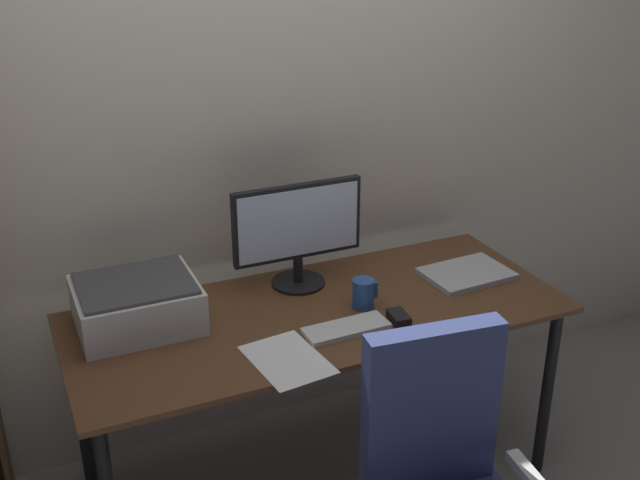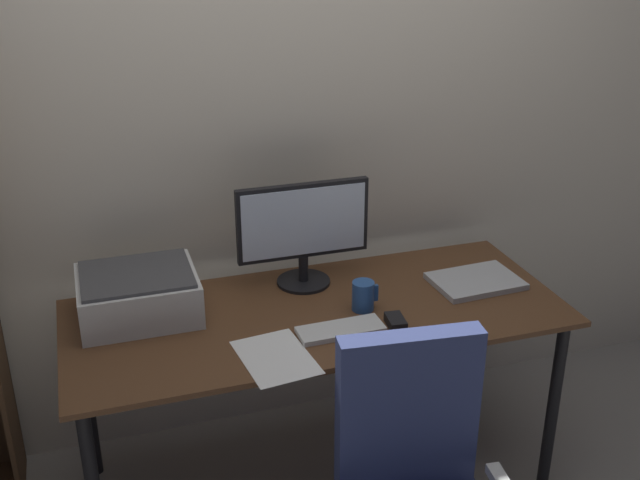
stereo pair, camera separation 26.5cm
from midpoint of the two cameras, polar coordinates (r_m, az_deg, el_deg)
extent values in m
plane|color=gray|center=(3.16, 2.30, -17.10)|extent=(12.00, 12.00, 0.00)
cube|color=beige|center=(2.99, -0.81, 8.94)|extent=(6.40, 0.10, 2.60)
cube|color=#56351E|center=(2.74, 2.55, -5.46)|extent=(1.74, 0.72, 0.02)
cylinder|color=black|center=(3.06, 19.16, -11.58)|extent=(0.04, 0.04, 0.72)
cylinder|color=black|center=(3.06, -14.34, -11.00)|extent=(0.04, 0.04, 0.72)
cylinder|color=black|center=(3.48, 13.39, -6.33)|extent=(0.04, 0.04, 0.72)
cylinder|color=black|center=(2.92, 1.38, -3.11)|extent=(0.20, 0.20, 0.01)
cylinder|color=black|center=(2.90, 1.39, -2.13)|extent=(0.04, 0.04, 0.10)
cube|color=black|center=(2.82, 1.43, 1.38)|extent=(0.49, 0.03, 0.28)
cube|color=silver|center=(2.80, 1.53, 1.27)|extent=(0.46, 0.01, 0.25)
cube|color=silver|center=(2.61, 4.45, -6.65)|extent=(0.29, 0.12, 0.02)
cube|color=black|center=(2.66, 8.43, -6.02)|extent=(0.07, 0.10, 0.03)
cylinder|color=#285193|center=(2.73, 5.96, -4.16)|extent=(0.08, 0.08, 0.11)
cube|color=#285193|center=(2.74, 6.86, -3.92)|extent=(0.02, 0.01, 0.06)
cube|color=#B7BABC|center=(3.00, 13.84, -3.00)|extent=(0.33, 0.25, 0.02)
cube|color=silver|center=(2.72, -10.48, -4.09)|extent=(0.40, 0.34, 0.15)
cube|color=#424244|center=(2.68, -10.61, -2.56)|extent=(0.37, 0.31, 0.01)
cube|color=white|center=(2.47, -0.17, -8.68)|extent=(0.24, 0.32, 0.00)
cube|color=navy|center=(2.24, 9.90, -12.67)|extent=(0.41, 0.11, 0.52)
camera|label=1|loc=(0.13, -87.14, 1.26)|focal=43.66mm
camera|label=2|loc=(0.13, 92.86, -1.26)|focal=43.66mm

